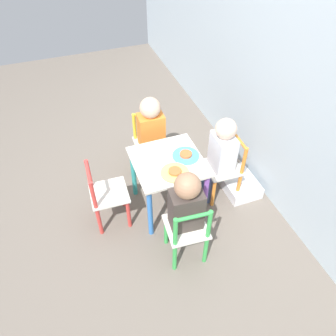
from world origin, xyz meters
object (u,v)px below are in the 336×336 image
at_px(chair_yellow, 150,144).
at_px(chair_red, 106,196).
at_px(plate_right, 175,172).
at_px(chair_green, 187,232).
at_px(child_right, 185,207).
at_px(child_back, 220,154).
at_px(child_left, 152,132).
at_px(plate_back, 186,155).
at_px(chair_orange, 225,169).
at_px(storage_bin, 239,184).
at_px(kids_table, 168,170).

relative_size(chair_yellow, chair_red, 1.00).
relative_size(chair_yellow, plate_right, 2.77).
relative_size(chair_green, child_right, 0.73).
height_order(child_back, child_left, child_back).
height_order(plate_right, plate_back, same).
relative_size(child_left, plate_back, 3.82).
relative_size(chair_orange, plate_right, 2.77).
bearing_deg(storage_bin, plate_right, -80.20).
bearing_deg(kids_table, plate_back, 90.00).
distance_m(kids_table, chair_red, 0.48).
distance_m(child_left, plate_right, 0.53).
xyz_separation_m(chair_green, chair_yellow, (-0.92, 0.05, 0.00)).
bearing_deg(plate_right, storage_bin, 99.80).
bearing_deg(child_back, chair_green, -42.13).
distance_m(child_back, plate_right, 0.42).
distance_m(kids_table, storage_bin, 0.70).
distance_m(chair_green, child_right, 0.19).
relative_size(child_back, storage_bin, 2.08).
relative_size(kids_table, chair_orange, 0.90).
bearing_deg(kids_table, chair_red, -92.63).
bearing_deg(kids_table, storage_bin, 87.37).
distance_m(child_left, plate_back, 0.42).
distance_m(child_right, plate_right, 0.27).
distance_m(child_right, plate_back, 0.43).
bearing_deg(chair_yellow, plate_back, -73.71).
bearing_deg(plate_back, chair_red, -92.04).
relative_size(chair_red, plate_right, 2.77).
bearing_deg(chair_yellow, storage_bin, -37.63).
xyz_separation_m(chair_orange, storage_bin, (0.01, 0.15, -0.21)).
relative_size(chair_orange, storage_bin, 1.52).
bearing_deg(chair_yellow, child_back, -49.54).
height_order(chair_yellow, plate_right, chair_yellow).
bearing_deg(plate_right, kids_table, 180.00).
bearing_deg(kids_table, child_left, 178.41).
height_order(chair_yellow, chair_red, same).
distance_m(kids_table, child_left, 0.40).
xyz_separation_m(chair_orange, child_right, (0.38, -0.49, 0.18)).
bearing_deg(plate_back, kids_table, -90.00).
xyz_separation_m(kids_table, chair_yellow, (-0.46, 0.01, -0.12)).
distance_m(child_left, storage_bin, 0.83).
height_order(plate_right, storage_bin, plate_right).
height_order(chair_green, chair_red, same).
xyz_separation_m(plate_back, storage_bin, (0.03, 0.48, -0.44)).
bearing_deg(storage_bin, chair_yellow, -129.22).
distance_m(chair_green, child_back, 0.64).
distance_m(chair_green, plate_right, 0.40).
xyz_separation_m(chair_orange, child_left, (-0.42, -0.45, 0.17)).
distance_m(kids_table, chair_green, 0.48).
height_order(kids_table, plate_right, plate_right).
xyz_separation_m(chair_green, plate_right, (-0.33, 0.04, 0.22)).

